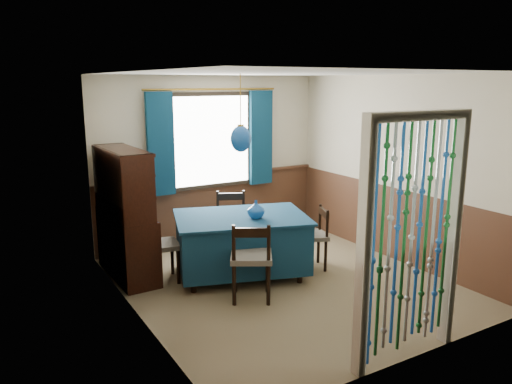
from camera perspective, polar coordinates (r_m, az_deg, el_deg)
floor at (r=6.22m, az=3.15°, el=-10.29°), size 4.00×4.00×0.00m
ceiling at (r=5.73m, az=3.46°, el=13.41°), size 4.00×4.00×0.00m
wall_back at (r=7.56m, az=-5.19°, el=3.65°), size 3.60×0.00×3.60m
wall_front at (r=4.38m, az=18.06°, el=-3.44°), size 3.60×0.00×3.60m
wall_left at (r=5.09m, az=-13.78°, el=-1.00°), size 0.00×4.00×4.00m
wall_right at (r=7.00m, az=15.64°, el=2.52°), size 0.00×4.00×4.00m
wainscot_back at (r=7.70m, az=-5.03°, el=-1.88°), size 3.60×0.00×3.60m
wainscot_front at (r=4.65m, az=17.29°, el=-12.34°), size 3.60×0.00×3.60m
wainscot_left at (r=5.31m, az=-13.20°, el=-8.87°), size 0.00×4.00×4.00m
wainscot_right at (r=7.15m, az=15.21°, el=-3.41°), size 0.00×4.00×4.00m
window at (r=7.48m, az=-5.07°, el=5.87°), size 1.32×0.12×1.42m
doorway at (r=4.48m, az=17.31°, el=-5.73°), size 1.16×0.12×2.18m
dining_table at (r=6.29m, az=-1.68°, el=-5.64°), size 1.88×1.56×0.78m
chair_near at (r=5.58m, az=-0.54°, el=-7.60°), size 0.61×0.60×0.92m
chair_far at (r=6.98m, az=-2.80°, el=-3.54°), size 0.58×0.57×0.90m
chair_left at (r=6.22m, az=-11.02°, el=-6.03°), size 0.46×0.48×0.85m
chair_right at (r=6.59m, az=6.55°, el=-4.99°), size 0.51×0.52×0.82m
sideboard at (r=6.44m, az=-14.63°, el=-4.50°), size 0.46×1.25×1.62m
pendant_lamp at (r=6.02m, az=-1.76°, el=6.12°), size 0.25×0.25×0.92m
vase_table at (r=6.07m, az=-0.01°, el=-2.08°), size 0.23×0.23×0.20m
bowl_shelf at (r=6.15m, az=-13.89°, el=0.14°), size 0.23×0.23×0.05m
vase_sideboard at (r=6.69m, az=-15.12°, el=-0.92°), size 0.20×0.20×0.19m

